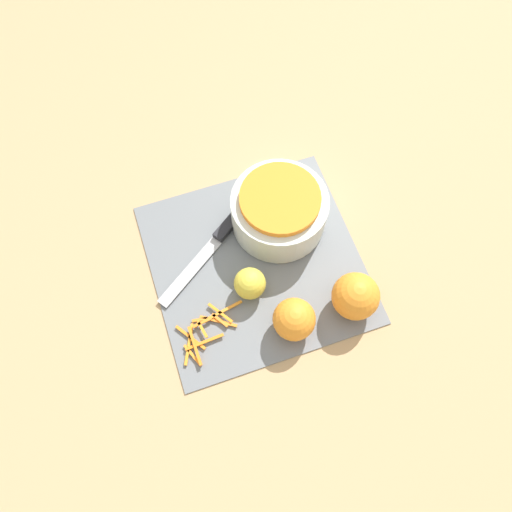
{
  "coord_description": "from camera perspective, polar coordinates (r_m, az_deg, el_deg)",
  "views": [
    {
      "loc": [
        0.33,
        -0.11,
        0.86
      ],
      "look_at": [
        0.0,
        0.0,
        0.04
      ],
      "focal_mm": 35.0,
      "sensor_mm": 36.0,
      "label": 1
    }
  ],
  "objects": [
    {
      "name": "bowl_speckled",
      "position": [
        0.92,
        2.66,
        5.31
      ],
      "size": [
        0.18,
        0.18,
        0.09
      ],
      "color": "silver",
      "rests_on": "cutting_board"
    },
    {
      "name": "peel_pile",
      "position": [
        0.88,
        -5.85,
        -8.51
      ],
      "size": [
        0.1,
        0.13,
        0.01
      ],
      "color": "orange",
      "rests_on": "cutting_board"
    },
    {
      "name": "ground_plane",
      "position": [
        0.93,
        0.0,
        -0.88
      ],
      "size": [
        4.0,
        4.0,
        0.0
      ],
      "primitive_type": "plane",
      "color": "tan"
    },
    {
      "name": "orange_left",
      "position": [
        0.85,
        4.38,
        -7.23
      ],
      "size": [
        0.07,
        0.07,
        0.07
      ],
      "color": "orange",
      "rests_on": "cutting_board"
    },
    {
      "name": "lemon",
      "position": [
        0.88,
        -0.71,
        -3.15
      ],
      "size": [
        0.06,
        0.06,
        0.06
      ],
      "color": "gold",
      "rests_on": "cutting_board"
    },
    {
      "name": "knife",
      "position": [
        0.94,
        -4.02,
        2.49
      ],
      "size": [
        0.16,
        0.22,
        0.02
      ],
      "rotation": [
        0.0,
        0.0,
        -0.97
      ],
      "color": "#232328",
      "rests_on": "cutting_board"
    },
    {
      "name": "orange_right",
      "position": [
        0.87,
        11.31,
        -4.53
      ],
      "size": [
        0.08,
        0.08,
        0.08
      ],
      "color": "orange",
      "rests_on": "cutting_board"
    },
    {
      "name": "cutting_board",
      "position": [
        0.93,
        0.0,
        -0.81
      ],
      "size": [
        0.37,
        0.38,
        0.01
      ],
      "color": "slate",
      "rests_on": "ground_plane"
    }
  ]
}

